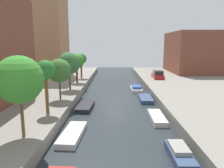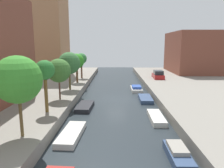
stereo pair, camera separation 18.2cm
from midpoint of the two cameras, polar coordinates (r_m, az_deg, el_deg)
ground_plane at (r=28.47m, az=1.27°, el=-4.16°), size 84.00×84.00×0.00m
quay_left at (r=31.96m, az=-26.74°, el=-2.75°), size 20.00×64.00×1.00m
apartment_tower_far at (r=49.31m, az=-18.60°, el=16.26°), size 10.00×8.94×23.23m
low_block_right at (r=52.81m, az=21.24°, el=8.07°), size 10.00×14.18×9.23m
street_tree_0 at (r=15.10m, az=-23.95°, el=1.08°), size 3.19×3.19×5.57m
street_tree_1 at (r=20.04m, az=-17.60°, el=3.34°), size 1.81×1.81×4.90m
street_tree_2 at (r=24.62m, az=-14.09°, el=3.54°), size 2.72×2.72×4.73m
street_tree_3 at (r=29.96m, az=-11.42°, el=5.56°), size 3.10×3.10×5.29m
street_tree_4 at (r=35.63m, az=-9.46°, el=6.10°), size 2.51×2.51×4.86m
street_tree_5 at (r=40.42m, az=-8.24°, el=6.76°), size 2.09×2.09×4.77m
parked_car at (r=40.92m, az=12.56°, el=2.41°), size 1.96×4.45×1.52m
moored_boat_left_1 at (r=17.45m, az=-10.70°, el=-13.23°), size 1.76×4.61×0.46m
moored_boat_left_2 at (r=24.45m, az=-7.22°, el=-6.12°), size 1.84×4.04×0.48m
moored_boat_right_1 at (r=14.74m, az=17.88°, el=-17.71°), size 1.23×3.39×0.82m
moored_boat_right_2 at (r=21.16m, az=12.23°, el=-8.94°), size 1.31×4.17×0.49m
moored_boat_right_3 at (r=28.10m, az=9.28°, el=-3.99°), size 1.67×4.09×0.48m
moored_boat_right_4 at (r=33.89m, az=6.80°, el=-1.25°), size 1.66×4.07×0.84m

